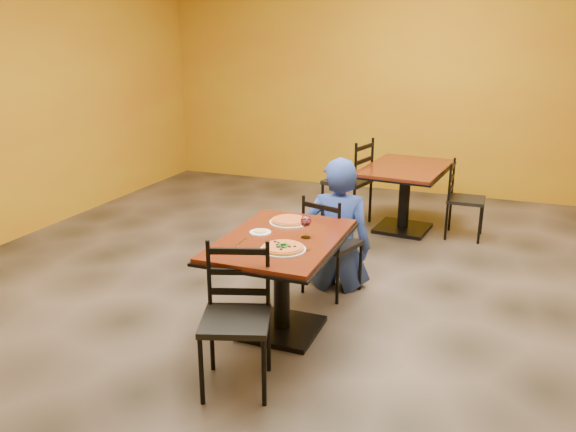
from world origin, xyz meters
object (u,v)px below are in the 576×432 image
at_px(chair_second_left, 347,182).
at_px(diner, 339,223).
at_px(chair_second_right, 466,200).
at_px(table_second, 405,183).
at_px(table_main, 282,262).
at_px(plate_main, 283,249).
at_px(chair_main_near, 236,322).
at_px(chair_main_far, 332,244).
at_px(pizza_main, 283,247).
at_px(pizza_far, 289,220).
at_px(plate_far, 289,222).
at_px(wine_glass, 306,226).
at_px(side_plate, 260,232).

relative_size(chair_second_left, diner, 0.88).
bearing_deg(chair_second_right, table_second, 90.75).
relative_size(table_main, plate_main, 3.97).
distance_m(chair_main_near, chair_second_right, 3.65).
distance_m(chair_main_far, pizza_main, 1.10).
distance_m(table_second, pizza_main, 2.97).
relative_size(chair_second_left, chair_second_right, 1.20).
bearing_deg(table_second, chair_main_far, -98.49).
relative_size(chair_second_left, pizza_main, 3.59).
distance_m(plate_main, pizza_main, 0.02).
bearing_deg(pizza_far, chair_second_left, 94.30).
relative_size(chair_main_far, plate_far, 2.82).
xyz_separation_m(table_second, diner, (-0.28, -1.74, 0.02)).
distance_m(chair_second_left, wine_glass, 2.70).
relative_size(table_main, pizza_far, 4.39).
bearing_deg(plate_main, table_main, 114.36).
xyz_separation_m(pizza_main, pizza_far, (-0.18, 0.57, 0.00)).
relative_size(chair_main_near, wine_glass, 5.09).
bearing_deg(chair_second_left, side_plate, 14.47).
bearing_deg(diner, chair_second_left, -86.12).
xyz_separation_m(plate_far, wine_glass, (0.23, -0.28, 0.08)).
height_order(table_second, pizza_far, pizza_far).
distance_m(chair_second_left, pizza_main, 2.97).
height_order(diner, pizza_main, diner).
xyz_separation_m(table_main, pizza_main, (0.11, -0.23, 0.21)).
xyz_separation_m(diner, wine_glass, (0.01, -0.91, 0.26)).
bearing_deg(plate_main, chair_second_right, 71.29).
relative_size(chair_main_far, diner, 0.75).
distance_m(chair_main_near, chair_second_left, 3.49).
bearing_deg(diner, table_main, 72.06).
bearing_deg(plate_far, chair_main_far, 65.71).
bearing_deg(chair_second_left, chair_main_far, 24.74).
bearing_deg(table_second, pizza_far, -101.85).
distance_m(diner, side_plate, 1.00).
bearing_deg(table_main, pizza_far, 101.59).
bearing_deg(chair_second_right, plate_main, 162.04).
distance_m(pizza_main, side_plate, 0.39).
relative_size(plate_main, wine_glass, 1.72).
bearing_deg(wine_glass, chair_second_left, 98.85).
relative_size(table_second, chair_main_near, 1.48).
bearing_deg(chair_main_far, diner, -75.02).
bearing_deg(pizza_far, plate_far, 0.00).
height_order(table_main, chair_main_near, chair_main_near).
relative_size(table_main, plate_far, 3.97).
xyz_separation_m(chair_main_near, wine_glass, (0.16, 0.83, 0.38)).
bearing_deg(plate_main, chair_second_left, 96.86).
bearing_deg(chair_second_right, pizza_main, 162.04).
height_order(table_second, side_plate, side_plate).
bearing_deg(chair_second_left, pizza_far, 17.34).
height_order(plate_main, side_plate, same).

